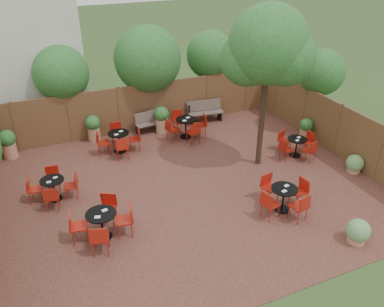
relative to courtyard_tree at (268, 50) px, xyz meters
name	(u,v)px	position (x,y,z in m)	size (l,w,h in m)	color
ground	(190,188)	(-2.92, -0.49, -4.16)	(80.00, 80.00, 0.00)	#354F23
courtyard_paving	(190,188)	(-2.92, -0.49, -4.15)	(12.00, 10.00, 0.02)	#3B1D18
fence_back	(143,107)	(-2.92, 4.51, -3.16)	(12.00, 0.08, 2.00)	brown
fence_right	(338,130)	(3.08, -0.49, -3.16)	(0.08, 10.00, 2.00)	brown
neighbour_building	(10,29)	(-7.42, 7.51, -0.16)	(5.00, 4.00, 8.00)	beige
overhang_foliage	(84,97)	(-5.61, 1.97, -1.42)	(15.54, 10.81, 2.79)	#205D1E
courtyard_tree	(268,50)	(0.00, 0.00, 0.00)	(2.74, 2.64, 5.62)	black
park_bench_left	(152,121)	(-2.70, 4.13, -3.69)	(1.46, 0.63, 0.87)	brown
park_bench_right	(205,111)	(-0.21, 4.14, -3.65)	(1.60, 0.68, 0.96)	brown
bistro_tables	(174,165)	(-3.16, 0.37, -3.69)	(10.21, 7.37, 0.94)	black
planters	(129,129)	(-3.86, 3.50, -3.56)	(11.57, 3.92, 1.13)	#AC7456
low_shrubs	(368,201)	(1.54, -3.72, -3.83)	(3.19, 3.58, 0.70)	#AC7456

